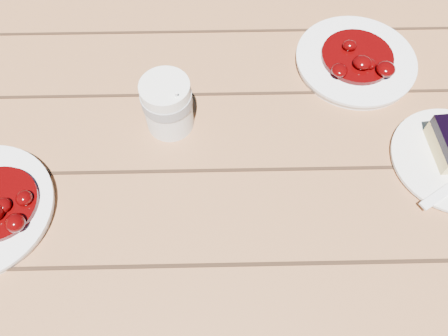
{
  "coord_description": "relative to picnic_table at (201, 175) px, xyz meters",
  "views": [
    {
      "loc": [
        0.04,
        -0.43,
        1.38
      ],
      "look_at": [
        0.05,
        -0.11,
        0.81
      ],
      "focal_mm": 35.0,
      "sensor_mm": 36.0,
      "label": 1
    }
  ],
  "objects": [
    {
      "name": "ground",
      "position": [
        0.0,
        0.0,
        -0.59
      ],
      "size": [
        60.0,
        60.0,
        0.0
      ],
      "primitive_type": "plane",
      "color": "#AEA89D",
      "rests_on": "ground"
    },
    {
      "name": "picnic_table",
      "position": [
        0.0,
        0.0,
        0.0
      ],
      "size": [
        2.0,
        1.55,
        0.75
      ],
      "color": "brown",
      "rests_on": "ground"
    },
    {
      "name": "coffee_cup",
      "position": [
        -0.05,
        0.02,
        0.21
      ],
      "size": [
        0.08,
        0.08,
        0.1
      ],
      "primitive_type": "cylinder",
      "color": "white",
      "rests_on": "picnic_table"
    },
    {
      "name": "second_plate",
      "position": [
        0.3,
        0.15,
        0.17
      ],
      "size": [
        0.22,
        0.22,
        0.02
      ],
      "primitive_type": "cylinder",
      "color": "white",
      "rests_on": "picnic_table"
    },
    {
      "name": "second_stew",
      "position": [
        0.3,
        0.15,
        0.2
      ],
      "size": [
        0.13,
        0.13,
        0.04
      ],
      "primitive_type": null,
      "color": "#450203",
      "rests_on": "second_plate"
    }
  ]
}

